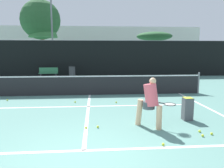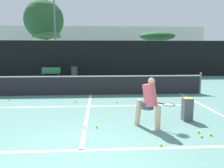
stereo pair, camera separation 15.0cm
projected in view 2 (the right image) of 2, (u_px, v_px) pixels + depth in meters
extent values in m
plane|color=slate|center=(79.00, 161.00, 4.29)|extent=(100.00, 100.00, 0.00)
cube|color=white|center=(81.00, 150.00, 4.73)|extent=(11.00, 0.10, 0.01)
cube|color=white|center=(89.00, 106.00, 8.50)|extent=(8.25, 0.10, 0.01)
cube|color=white|center=(88.00, 112.00, 7.72)|extent=(0.10, 6.07, 0.01)
cube|color=white|center=(211.00, 110.00, 7.99)|extent=(0.10, 7.07, 0.01)
cylinder|color=slate|center=(200.00, 83.00, 10.97)|extent=(0.09, 0.09, 1.07)
cube|color=#232326|center=(91.00, 85.00, 10.65)|extent=(11.00, 0.02, 0.95)
cube|color=white|center=(90.00, 76.00, 10.58)|extent=(11.00, 0.03, 0.06)
cube|color=black|center=(94.00, 59.00, 17.98)|extent=(24.00, 0.06, 2.96)
cylinder|color=slate|center=(94.00, 40.00, 17.75)|extent=(24.00, 0.04, 0.04)
cylinder|color=#DBAD84|center=(158.00, 118.00, 5.93)|extent=(0.16, 0.16, 0.67)
cylinder|color=#DBAD84|center=(138.00, 112.00, 6.30)|extent=(0.28, 0.27, 0.77)
cylinder|color=#3F474C|center=(148.00, 105.00, 6.08)|extent=(0.33, 0.33, 0.20)
cylinder|color=#E55966|center=(150.00, 95.00, 6.00)|extent=(0.43, 0.41, 0.68)
sphere|color=#DBAD84|center=(152.00, 81.00, 5.91)|extent=(0.19, 0.19, 0.19)
cylinder|color=#262628|center=(158.00, 103.00, 6.15)|extent=(0.25, 0.22, 0.03)
torus|color=#262628|center=(169.00, 105.00, 5.96)|extent=(0.48, 0.48, 0.02)
cylinder|color=beige|center=(169.00, 105.00, 5.96)|extent=(0.37, 0.37, 0.01)
sphere|color=#D1E033|center=(85.00, 127.00, 6.06)|extent=(0.07, 0.07, 0.07)
sphere|color=#D1E033|center=(161.00, 145.00, 4.94)|extent=(0.07, 0.07, 0.07)
sphere|color=#D1E033|center=(9.00, 100.00, 9.52)|extent=(0.07, 0.07, 0.07)
sphere|color=#D1E033|center=(117.00, 102.00, 9.04)|extent=(0.07, 0.07, 0.07)
sphere|color=#D1E033|center=(211.00, 134.00, 5.55)|extent=(0.07, 0.07, 0.07)
sphere|color=#D1E033|center=(201.00, 136.00, 5.44)|extent=(0.07, 0.07, 0.07)
sphere|color=#D1E033|center=(76.00, 102.00, 9.11)|extent=(0.07, 0.07, 0.07)
sphere|color=#D1E033|center=(199.00, 132.00, 5.73)|extent=(0.07, 0.07, 0.07)
sphere|color=#D1E033|center=(96.00, 127.00, 6.12)|extent=(0.07, 0.07, 0.07)
cube|color=#4C4C51|center=(187.00, 109.00, 6.74)|extent=(0.28, 0.28, 0.70)
cube|color=#D1E033|center=(188.00, 99.00, 6.69)|extent=(0.25, 0.25, 0.06)
cube|color=#33724C|center=(51.00, 73.00, 16.85)|extent=(1.42, 0.39, 0.04)
cube|color=#33724C|center=(51.00, 70.00, 16.99)|extent=(1.42, 0.07, 0.42)
cube|color=#333338|center=(43.00, 76.00, 16.84)|extent=(0.06, 0.32, 0.44)
cube|color=#333338|center=(58.00, 76.00, 16.93)|extent=(0.06, 0.32, 0.44)
cylinder|color=#3F3F42|center=(74.00, 73.00, 16.97)|extent=(0.48, 0.48, 0.93)
cylinder|color=black|center=(74.00, 66.00, 16.90)|extent=(0.50, 0.50, 0.04)
cube|color=maroon|center=(74.00, 70.00, 20.33)|extent=(1.74, 3.92, 0.82)
cube|color=#1E2328|center=(74.00, 62.00, 20.04)|extent=(1.46, 2.35, 0.55)
cylinder|color=black|center=(83.00, 70.00, 21.63)|extent=(0.18, 0.60, 0.60)
cylinder|color=black|center=(82.00, 72.00, 19.16)|extent=(0.18, 0.60, 0.60)
cylinder|color=slate|center=(55.00, 27.00, 21.42)|extent=(0.16, 0.16, 8.87)
cylinder|color=brown|center=(157.00, 56.00, 22.32)|extent=(0.28, 0.28, 3.25)
ellipsoid|color=#28562D|center=(157.00, 36.00, 22.02)|extent=(3.57, 3.57, 0.90)
cylinder|color=brown|center=(45.00, 52.00, 25.75)|extent=(0.28, 0.28, 4.10)
sphere|color=#28562D|center=(44.00, 20.00, 25.21)|extent=(4.51, 4.51, 4.51)
cylinder|color=brown|center=(47.00, 53.00, 25.68)|extent=(0.28, 0.28, 3.68)
cone|color=#38753D|center=(46.00, 15.00, 25.02)|extent=(3.31, 3.31, 5.15)
cube|color=beige|center=(96.00, 45.00, 36.86)|extent=(36.00, 2.40, 6.08)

